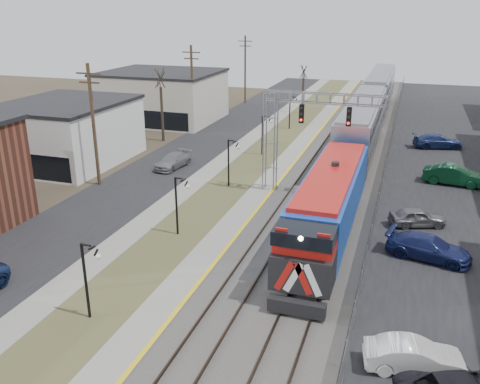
% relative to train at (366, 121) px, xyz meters
% --- Properties ---
extents(street_west, '(7.00, 120.00, 0.04)m').
position_rel_train_xyz_m(street_west, '(-17.00, -8.89, -2.86)').
color(street_west, black).
rests_on(street_west, ground).
extents(sidewalk, '(2.00, 120.00, 0.08)m').
position_rel_train_xyz_m(sidewalk, '(-12.50, -8.89, -2.84)').
color(sidewalk, gray).
rests_on(sidewalk, ground).
extents(grass_median, '(4.00, 120.00, 0.06)m').
position_rel_train_xyz_m(grass_median, '(-9.50, -8.89, -2.85)').
color(grass_median, '#49502B').
rests_on(grass_median, ground).
extents(platform, '(2.00, 120.00, 0.24)m').
position_rel_train_xyz_m(platform, '(-6.50, -8.89, -2.76)').
color(platform, gray).
rests_on(platform, ground).
extents(ballast_bed, '(8.00, 120.00, 0.20)m').
position_rel_train_xyz_m(ballast_bed, '(-1.50, -8.89, -2.78)').
color(ballast_bed, '#595651').
rests_on(ballast_bed, ground).
extents(parking_lot, '(16.00, 120.00, 0.04)m').
position_rel_train_xyz_m(parking_lot, '(10.50, -8.89, -2.86)').
color(parking_lot, black).
rests_on(parking_lot, ground).
extents(platform_edge, '(0.24, 120.00, 0.01)m').
position_rel_train_xyz_m(platform_edge, '(-5.62, -8.89, -2.64)').
color(platform_edge, gold).
rests_on(platform_edge, platform).
extents(track_near, '(1.58, 120.00, 0.15)m').
position_rel_train_xyz_m(track_near, '(-3.50, -8.89, -2.61)').
color(track_near, '#2D2119').
rests_on(track_near, ballast_bed).
extents(track_far, '(1.58, 120.00, 0.15)m').
position_rel_train_xyz_m(track_far, '(-0.00, -8.89, -2.61)').
color(track_far, '#2D2119').
rests_on(track_far, ballast_bed).
extents(train, '(3.00, 63.05, 5.33)m').
position_rel_train_xyz_m(train, '(0.00, 0.00, 0.00)').
color(train, '#1647B6').
rests_on(train, ground).
extents(signal_gantry, '(9.00, 1.07, 8.15)m').
position_rel_train_xyz_m(signal_gantry, '(-4.28, -15.90, 2.70)').
color(signal_gantry, gray).
rests_on(signal_gantry, ground).
extents(lampposts, '(0.14, 62.14, 4.00)m').
position_rel_train_xyz_m(lampposts, '(-9.50, -25.61, -0.88)').
color(lampposts, black).
rests_on(lampposts, ground).
extents(utility_poles, '(0.28, 80.28, 10.00)m').
position_rel_train_xyz_m(utility_poles, '(-20.00, -18.89, 2.12)').
color(utility_poles, '#4C3823').
rests_on(utility_poles, ground).
extents(fence, '(0.04, 120.00, 1.60)m').
position_rel_train_xyz_m(fence, '(2.70, -8.89, -2.08)').
color(fence, gray).
rests_on(fence, ground).
extents(buildings_west, '(14.00, 67.00, 7.00)m').
position_rel_train_xyz_m(buildings_west, '(-26.50, -19.69, 0.13)').
color(buildings_west, '#BBB5A3').
rests_on(buildings_west, ground).
extents(bare_trees, '(12.30, 42.30, 5.95)m').
position_rel_train_xyz_m(bare_trees, '(-18.16, -4.98, -0.18)').
color(bare_trees, '#382D23').
rests_on(bare_trees, ground).
extents(car_lot_b, '(4.23, 2.13, 1.33)m').
position_rel_train_xyz_m(car_lot_b, '(5.35, -34.90, -2.22)').
color(car_lot_b, white).
rests_on(car_lot_b, ground).
extents(car_lot_d, '(5.20, 2.98, 1.42)m').
position_rel_train_xyz_m(car_lot_d, '(6.07, -24.28, -2.17)').
color(car_lot_d, '#161F50').
rests_on(car_lot_d, ground).
extents(car_lot_e, '(4.04, 2.74, 1.28)m').
position_rel_train_xyz_m(car_lot_e, '(5.42, -19.50, -2.25)').
color(car_lot_e, slate).
rests_on(car_lot_e, ground).
extents(car_lot_f, '(5.12, 2.33, 1.63)m').
position_rel_train_xyz_m(car_lot_f, '(8.29, -9.53, -2.07)').
color(car_lot_f, '#0A361D').
rests_on(car_lot_f, ground).
extents(car_street_b, '(2.45, 4.70, 1.30)m').
position_rel_train_xyz_m(car_street_b, '(-16.13, -12.70, -2.23)').
color(car_street_b, gray).
rests_on(car_street_b, ground).
extents(car_lot_g, '(5.38, 3.26, 1.46)m').
position_rel_train_xyz_m(car_lot_g, '(7.38, 2.41, -2.15)').
color(car_lot_g, navy).
rests_on(car_lot_g, ground).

